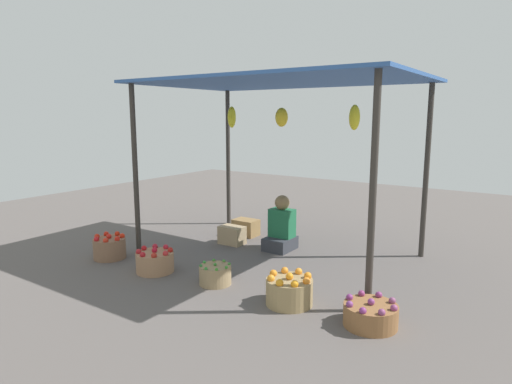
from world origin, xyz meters
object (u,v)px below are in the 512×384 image
at_px(basket_red_tomatoes, 110,248).
at_px(wooden_crate_stacked_rear, 246,227).
at_px(basket_green_chilies, 215,275).
at_px(vendor_person, 281,229).
at_px(basket_purple_onions, 371,314).
at_px(basket_oranges, 289,291).
at_px(basket_red_apples, 155,261).
at_px(wooden_crate_near_vendor, 232,235).

relative_size(basket_red_tomatoes, wooden_crate_stacked_rear, 1.11).
xyz_separation_m(basket_red_tomatoes, basket_green_chilies, (1.75, 0.08, -0.03)).
bearing_deg(basket_red_tomatoes, vendor_person, 43.97).
height_order(basket_green_chilies, basket_purple_onions, basket_purple_onions).
bearing_deg(wooden_crate_stacked_rear, vendor_person, -20.56).
height_order(basket_green_chilies, wooden_crate_stacked_rear, wooden_crate_stacked_rear).
height_order(basket_green_chilies, basket_oranges, basket_oranges).
xyz_separation_m(basket_red_apples, basket_green_chilies, (0.86, 0.10, -0.02)).
xyz_separation_m(wooden_crate_near_vendor, wooden_crate_stacked_rear, (-0.10, 0.49, -0.00)).
height_order(basket_oranges, wooden_crate_near_vendor, basket_oranges).
bearing_deg(basket_green_chilies, basket_oranges, -0.20).
height_order(wooden_crate_near_vendor, wooden_crate_stacked_rear, wooden_crate_near_vendor).
bearing_deg(basket_oranges, basket_red_tomatoes, -178.41).
bearing_deg(wooden_crate_stacked_rear, basket_oranges, -45.01).
distance_m(basket_purple_onions, wooden_crate_near_vendor, 2.95).
distance_m(basket_red_apples, basket_purple_onions, 2.67).
relative_size(vendor_person, basket_red_apples, 1.71).
bearing_deg(basket_red_apples, basket_oranges, 3.07).
bearing_deg(basket_purple_onions, basket_red_tomatoes, -178.61).
height_order(vendor_person, basket_red_apples, vendor_person).
height_order(vendor_person, wooden_crate_near_vendor, vendor_person).
bearing_deg(basket_green_chilies, basket_red_apples, -173.30).
bearing_deg(basket_red_apples, vendor_person, 64.15).
relative_size(basket_green_chilies, basket_purple_onions, 0.74).
height_order(basket_red_tomatoes, basket_green_chilies, basket_red_tomatoes).
distance_m(basket_red_tomatoes, basket_green_chilies, 1.76).
xyz_separation_m(basket_red_apples, basket_oranges, (1.83, 0.10, 0.01)).
relative_size(basket_oranges, wooden_crate_near_vendor, 1.29).
relative_size(vendor_person, basket_red_tomatoes, 1.85).
bearing_deg(wooden_crate_near_vendor, basket_red_tomatoes, -123.16).
distance_m(basket_green_chilies, basket_oranges, 0.97).
relative_size(basket_red_tomatoes, basket_oranges, 0.89).
relative_size(vendor_person, basket_green_chilies, 2.15).
relative_size(basket_red_apples, basket_green_chilies, 1.25).
height_order(basket_purple_onions, wooden_crate_stacked_rear, basket_purple_onions).
distance_m(basket_red_tomatoes, basket_oranges, 2.72).
relative_size(basket_red_apples, basket_oranges, 0.96).
bearing_deg(vendor_person, basket_oranges, -56.51).
bearing_deg(vendor_person, basket_red_apples, -115.85).
xyz_separation_m(vendor_person, basket_red_tomatoes, (-1.69, -1.63, -0.15)).
height_order(vendor_person, basket_green_chilies, vendor_person).
distance_m(basket_red_apples, wooden_crate_stacked_rear, 1.97).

